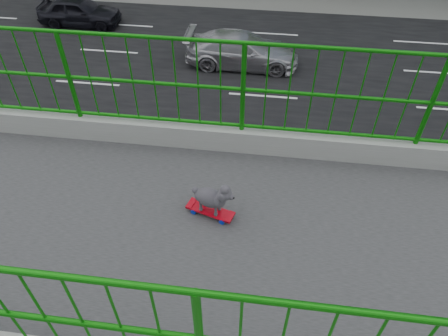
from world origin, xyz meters
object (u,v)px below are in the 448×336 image
poodle (212,197)px  car_0 (414,219)px  car_4 (79,11)px  car_5 (154,196)px  car_3 (242,50)px  skateboard (210,211)px

poodle → car_0: poodle is taller
car_0 → car_4: (-12.80, -15.33, -0.03)m
car_5 → car_3: bearing=169.2°
car_5 → car_0: bearing=90.0°
poodle → car_4: (-18.51, -10.30, -6.52)m
skateboard → car_3: bearing=-159.2°
car_3 → car_0: bearing=-147.8°
poodle → car_3: poodle is taller
car_0 → car_5: 7.88m
poodle → skateboard: bearing=-90.0°
car_0 → car_5: bearing=-90.0°
skateboard → car_0: (-5.70, 5.06, -6.26)m
poodle → car_5: poodle is taller
skateboard → car_5: 9.00m
skateboard → car_3: size_ratio=0.10×
car_0 → car_3: size_ratio=0.87×
poodle → car_5: size_ratio=0.11×
car_0 → car_3: (-9.60, -6.04, -0.02)m
skateboard → car_5: (-5.70, -2.83, -6.36)m
car_0 → car_3: 11.34m
skateboard → car_4: (-18.50, -10.28, -6.29)m
car_3 → car_5: 9.78m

